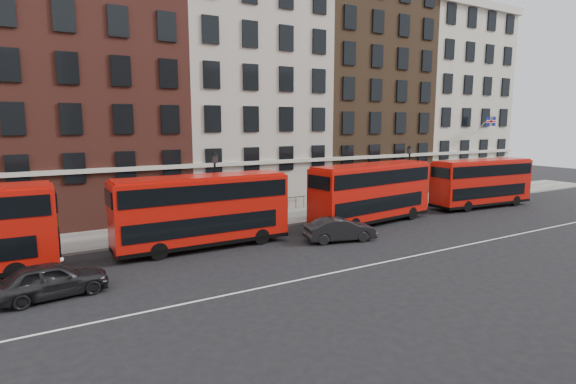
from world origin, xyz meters
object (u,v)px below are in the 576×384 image
car_front (340,229)px  traffic_light (499,173)px  bus_c (371,192)px  bus_d (482,182)px  car_rear (51,280)px  bus_b (202,210)px

car_front → traffic_light: 24.46m
bus_c → bus_d: size_ratio=1.06×
car_rear → bus_c: bearing=-85.5°
bus_b → car_rear: bus_b is taller
bus_c → car_rear: size_ratio=2.38×
bus_c → car_front: bus_c is taller
car_front → bus_b: bearing=84.5°
car_front → car_rear: bearing=108.4°
car_front → bus_d: bearing=-66.3°
bus_c → bus_b: bearing=172.4°
bus_d → car_front: 17.90m
car_front → bus_c: bearing=-45.7°
bus_c → car_front: size_ratio=2.40×
bus_c → car_front: 6.01m
car_front → traffic_light: (23.78, 5.47, 1.71)m
bus_d → bus_c: bearing=-176.1°
bus_b → car_front: bearing=-19.8°
car_front → traffic_light: traffic_light is taller
bus_b → car_front: size_ratio=2.31×
bus_b → car_rear: 9.24m
car_front → traffic_light: bearing=-62.6°
bus_d → car_front: size_ratio=2.27×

